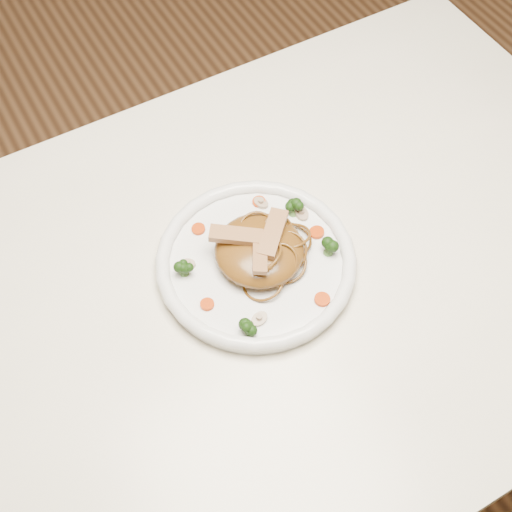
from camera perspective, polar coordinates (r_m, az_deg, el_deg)
ground at (r=1.66m, az=0.94°, el=-15.14°), size 4.00×4.00×0.00m
table at (r=1.06m, az=1.42°, el=-4.12°), size 1.20×0.80×0.75m
plate at (r=0.98m, az=0.00°, el=-0.71°), size 0.32×0.32×0.02m
noodle_mound at (r=0.96m, az=0.28°, el=0.52°), size 0.15×0.15×0.04m
chicken_a at (r=0.94m, az=1.40°, el=1.88°), size 0.07×0.07×0.01m
chicken_b at (r=0.94m, az=-1.67°, el=1.72°), size 0.07×0.06×0.01m
chicken_c at (r=0.92m, az=0.32°, el=0.09°), size 0.05×0.06×0.01m
broccoli_0 at (r=1.01m, az=3.13°, el=4.00°), size 0.02×0.02×0.03m
broccoli_1 at (r=0.95m, az=-6.03°, el=-0.93°), size 0.03×0.03×0.03m
broccoli_2 at (r=0.90m, az=-0.53°, el=-5.80°), size 0.03×0.03×0.03m
broccoli_3 at (r=0.97m, az=6.05°, el=0.72°), size 0.03×0.03×0.03m
carrot_0 at (r=1.03m, az=0.25°, el=4.51°), size 0.02×0.02×0.00m
carrot_1 at (r=0.93m, az=-4.07°, el=-4.01°), size 0.02×0.02×0.00m
carrot_2 at (r=1.00m, az=5.04°, el=1.97°), size 0.03×0.03×0.00m
carrot_3 at (r=1.00m, az=-4.80°, el=2.25°), size 0.03×0.03×0.00m
carrot_4 at (r=0.94m, az=5.51°, el=-3.59°), size 0.03×0.03×0.00m
mushroom_0 at (r=0.92m, az=0.27°, el=-5.24°), size 0.03×0.03×0.01m
mushroom_1 at (r=1.02m, az=3.79°, el=3.55°), size 0.03×0.03×0.01m
mushroom_2 at (r=0.97m, az=-5.64°, el=-0.66°), size 0.03×0.03×0.01m
mushroom_3 at (r=1.03m, az=0.41°, el=4.41°), size 0.03×0.03×0.01m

